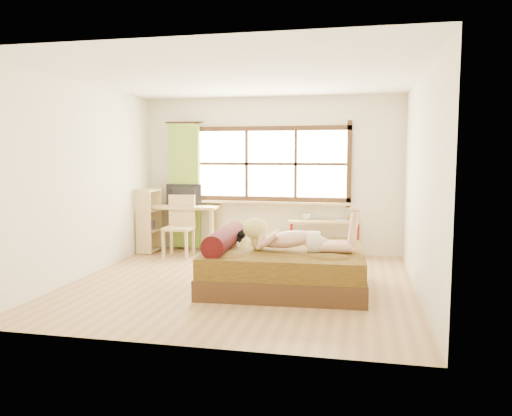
% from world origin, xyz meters
% --- Properties ---
extents(floor, '(4.50, 4.50, 0.00)m').
position_xyz_m(floor, '(0.00, 0.00, 0.00)').
color(floor, '#9E754C').
rests_on(floor, ground).
extents(ceiling, '(4.50, 4.50, 0.00)m').
position_xyz_m(ceiling, '(0.00, 0.00, 2.70)').
color(ceiling, white).
rests_on(ceiling, wall_back).
extents(wall_back, '(4.50, 0.00, 4.50)m').
position_xyz_m(wall_back, '(0.00, 2.25, 1.35)').
color(wall_back, silver).
rests_on(wall_back, floor).
extents(wall_front, '(4.50, 0.00, 4.50)m').
position_xyz_m(wall_front, '(0.00, -2.25, 1.35)').
color(wall_front, silver).
rests_on(wall_front, floor).
extents(wall_left, '(0.00, 4.50, 4.50)m').
position_xyz_m(wall_left, '(-2.25, 0.00, 1.35)').
color(wall_left, silver).
rests_on(wall_left, floor).
extents(wall_right, '(0.00, 4.50, 4.50)m').
position_xyz_m(wall_right, '(2.25, 0.00, 1.35)').
color(wall_right, silver).
rests_on(wall_right, floor).
extents(window, '(2.80, 0.16, 1.46)m').
position_xyz_m(window, '(0.00, 2.22, 1.51)').
color(window, '#FFEDBF').
rests_on(window, wall_back).
extents(curtain, '(0.55, 0.10, 2.20)m').
position_xyz_m(curtain, '(-1.55, 2.13, 1.15)').
color(curtain, olive).
rests_on(curtain, wall_back).
extents(bed, '(2.09, 1.70, 0.76)m').
position_xyz_m(bed, '(0.55, -0.12, 0.27)').
color(bed, '#371F10').
rests_on(bed, floor).
extents(woman, '(1.43, 0.47, 0.60)m').
position_xyz_m(woman, '(0.75, -0.17, 0.80)').
color(woman, '#E3AC92').
rests_on(woman, bed).
extents(kitten, '(0.31, 0.14, 0.24)m').
position_xyz_m(kitten, '(-0.12, -0.02, 0.62)').
color(kitten, black).
rests_on(kitten, bed).
extents(desk, '(1.33, 0.65, 0.82)m').
position_xyz_m(desk, '(-1.54, 1.95, 0.71)').
color(desk, tan).
rests_on(desk, floor).
extents(monitor, '(0.65, 0.11, 0.37)m').
position_xyz_m(monitor, '(-1.54, 2.00, 1.00)').
color(monitor, black).
rests_on(monitor, desk).
extents(chair, '(0.48, 0.48, 1.03)m').
position_xyz_m(chair, '(-1.45, 1.59, 0.57)').
color(chair, tan).
rests_on(chair, floor).
extents(pipe_shelf, '(1.24, 0.50, 0.69)m').
position_xyz_m(pipe_shelf, '(0.96, 2.07, 0.44)').
color(pipe_shelf, tan).
rests_on(pipe_shelf, floor).
extents(cup, '(0.15, 0.15, 0.10)m').
position_xyz_m(cup, '(0.65, 2.07, 0.66)').
color(cup, gray).
rests_on(cup, pipe_shelf).
extents(book, '(0.20, 0.25, 0.02)m').
position_xyz_m(book, '(1.15, 2.07, 0.61)').
color(book, gray).
rests_on(book, pipe_shelf).
extents(bookshelf, '(0.28, 0.49, 1.12)m').
position_xyz_m(bookshelf, '(-2.08, 1.75, 0.57)').
color(bookshelf, tan).
rests_on(bookshelf, floor).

